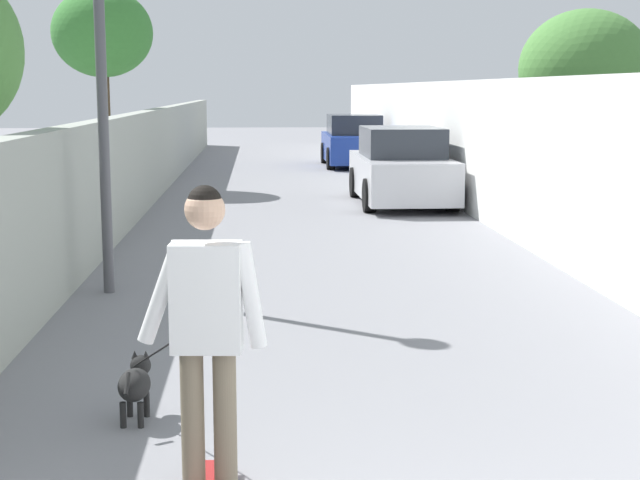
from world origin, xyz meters
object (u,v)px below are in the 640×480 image
at_px(tree_right_far, 585,70).
at_px(car_near, 401,169).
at_px(lamp_post, 99,16).
at_px(tree_left_mid, 102,34).
at_px(dog, 136,383).
at_px(person_skateboarder, 207,315).
at_px(car_far, 354,142).

bearing_deg(tree_right_far, car_near, 48.04).
distance_m(tree_right_far, lamp_post, 9.24).
height_order(tree_left_mid, dog, tree_left_mid).
bearing_deg(lamp_post, tree_right_far, -53.07).
xyz_separation_m(lamp_post, dog, (-4.25, -0.85, -2.81)).
xyz_separation_m(tree_left_mid, dog, (-15.79, -2.67, -3.26)).
xyz_separation_m(person_skateboarder, dog, (1.35, 0.58, -0.81)).
distance_m(tree_left_mid, lamp_post, 11.69).
xyz_separation_m(tree_right_far, dog, (-9.79, 6.53, -2.35)).
relative_size(tree_left_mid, lamp_post, 1.01).
xyz_separation_m(person_skateboarder, car_near, (13.66, -3.15, -0.37)).
distance_m(lamp_post, dog, 5.16).
bearing_deg(dog, tree_right_far, -33.68).
relative_size(person_skateboarder, car_far, 0.44).
relative_size(tree_right_far, car_far, 0.93).
xyz_separation_m(tree_left_mid, person_skateboarder, (-17.15, -3.25, -2.46)).
xyz_separation_m(lamp_post, person_skateboarder, (-5.60, -1.43, -2.00)).
bearing_deg(tree_right_far, lamp_post, 126.93).
xyz_separation_m(dog, car_near, (12.31, -3.73, 0.44)).
relative_size(tree_left_mid, tree_right_far, 1.25).
xyz_separation_m(tree_left_mid, car_near, (-3.49, -6.40, -2.82)).
bearing_deg(tree_left_mid, tree_right_far, -123.13).
height_order(tree_right_far, car_far, tree_right_far).
xyz_separation_m(lamp_post, car_far, (17.50, -4.58, -2.37)).
bearing_deg(lamp_post, tree_left_mid, 8.95).
distance_m(lamp_post, car_near, 9.56).
bearing_deg(tree_left_mid, car_far, -47.05).
distance_m(lamp_post, car_far, 18.24).
distance_m(dog, car_far, 22.07).
bearing_deg(car_near, dog, 163.13).
relative_size(tree_left_mid, dog, 2.80).
height_order(dog, car_far, car_far).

